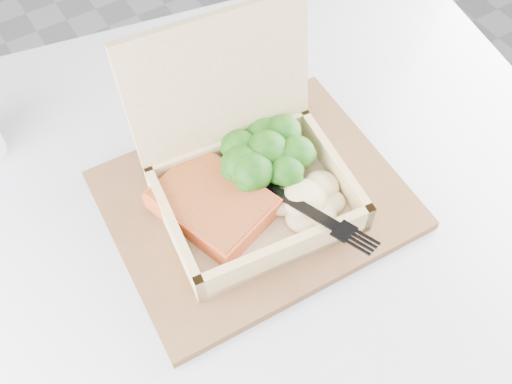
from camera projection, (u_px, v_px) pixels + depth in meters
cafe_table at (269, 310)px, 0.82m from camera, size 1.02×1.02×0.75m
serving_tray at (255, 200)px, 0.68m from camera, size 0.35×0.29×0.01m
takeout_container at (245, 163)px, 0.64m from camera, size 0.23×0.22×0.20m
salmon_fillet at (213, 203)px, 0.64m from camera, size 0.13×0.15×0.03m
broccoli_pile at (267, 156)px, 0.67m from camera, size 0.12×0.12×0.04m
mashed_potatoes at (304, 199)px, 0.64m from camera, size 0.09×0.08×0.03m
plastic_fork at (280, 191)px, 0.64m from camera, size 0.06×0.17×0.03m
receipt at (234, 81)px, 0.80m from camera, size 0.11×0.17×0.00m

